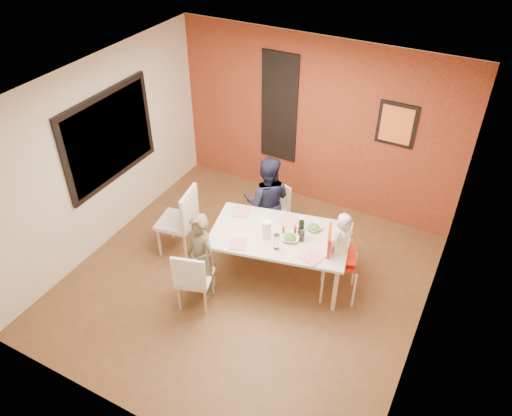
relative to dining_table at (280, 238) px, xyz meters
The scene contains 35 objects.
ground 0.82m from the dining_table, 137.72° to the right, with size 4.50×4.50×0.00m, color brown.
ceiling 2.08m from the dining_table, 137.72° to the right, with size 4.50×4.50×0.02m, color white.
wall_back 2.08m from the dining_table, 100.06° to the left, with size 4.50×0.02×2.70m, color beige.
wall_front 2.67m from the dining_table, 97.64° to the right, with size 4.50×0.02×2.70m, color beige.
wall_left 2.70m from the dining_table, behind, with size 0.02×4.50×2.70m, color beige.
wall_right 2.05m from the dining_table, ahead, with size 0.02×4.50×2.70m, color beige.
brick_accent_wall 2.06m from the dining_table, 100.16° to the left, with size 4.50×0.02×2.70m, color maroon.
picture_window_frame 2.71m from the dining_table, behind, with size 0.05×1.70×1.30m, color black.
picture_window_pane 2.70m from the dining_table, behind, with size 0.02×1.55×1.15m, color black.
glassblock_strip 2.28m from the dining_table, 116.38° to the left, with size 0.55×0.03×1.70m, color silver.
glassblock_surround 2.28m from the dining_table, 116.44° to the left, with size 0.60×0.03×1.76m, color black.
art_print_frame 2.30m from the dining_table, 65.71° to the left, with size 0.54×0.03×0.64m, color black.
art_print_canvas 2.29m from the dining_table, 65.54° to the left, with size 0.44×0.01×0.54m, color orange.
dining_table is the anchor object (origin of this frame).
chair_near 1.24m from the dining_table, 125.34° to the right, with size 0.52×0.52×0.90m.
chair_far 0.98m from the dining_table, 119.11° to the left, with size 0.49×0.49×0.84m.
chair_left 1.44m from the dining_table, behind, with size 0.57×0.57×1.06m.
high_chair 0.78m from the dining_table, ahead, with size 0.54×0.54×1.03m.
child_near 1.06m from the dining_table, 133.83° to the right, with size 0.46×0.30×1.27m, color brown.
child_far 0.78m from the dining_table, 128.91° to the left, with size 0.69×0.53×1.41m, color black.
toddler 0.85m from the dining_table, ahead, with size 0.33×0.22×0.68m, color white.
plate_near_left 0.58m from the dining_table, 131.28° to the right, with size 0.21×0.21×0.01m, color white.
plate_far_mid 0.31m from the dining_table, 93.25° to the left, with size 0.25×0.25×0.01m, color white.
plate_near_right 0.58m from the dining_table, 22.59° to the right, with size 0.24×0.24×0.01m, color white.
plate_far_left 0.69m from the dining_table, 165.74° to the left, with size 0.23×0.23×0.01m, color white.
salad_bowl_a 0.19m from the dining_table, 12.87° to the right, with size 0.23×0.23×0.06m, color white.
salad_bowl_b 0.47m from the dining_table, 41.41° to the left, with size 0.21×0.21×0.05m, color silver.
wine_bottle 0.34m from the dining_table, 12.60° to the left, with size 0.07×0.07×0.27m, color black.
wine_glass_a 0.33m from the dining_table, 73.94° to the right, with size 0.08×0.08×0.22m, color white.
wine_glass_b 0.34m from the dining_table, ahead, with size 0.06×0.06×0.18m, color white.
paper_towel_roll 0.27m from the dining_table, 132.97° to the right, with size 0.11×0.11×0.25m, color white.
condiment_red 0.24m from the dining_table, 22.24° to the left, with size 0.04×0.04×0.14m, color red.
condiment_green 0.27m from the dining_table, 19.50° to the left, with size 0.03×0.03×0.13m, color #337D29.
condiment_brown 0.14m from the dining_table, ahead, with size 0.04×0.04×0.14m, color brown.
sippy_cup 0.83m from the dining_table, 16.93° to the left, with size 0.06×0.06×0.11m, color orange.
Camera 1 is at (2.37, -4.21, 4.86)m, focal length 35.00 mm.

